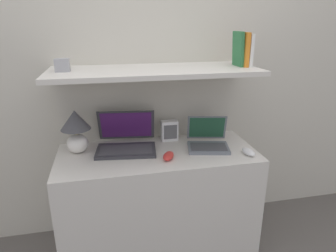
% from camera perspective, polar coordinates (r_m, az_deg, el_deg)
% --- Properties ---
extents(wall_back, '(6.00, 0.05, 2.40)m').
position_cam_1_polar(wall_back, '(2.08, -3.81, 11.18)').
color(wall_back, beige).
rests_on(wall_back, ground_plane).
extents(desk, '(1.24, 0.54, 0.71)m').
position_cam_1_polar(desk, '(2.07, -1.86, -14.04)').
color(desk, silver).
rests_on(desk, ground_plane).
extents(back_riser, '(1.24, 0.04, 1.20)m').
position_cam_1_polar(back_riser, '(2.20, -3.29, -4.64)').
color(back_riser, beige).
rests_on(back_riser, ground_plane).
extents(shelf, '(1.24, 0.49, 0.03)m').
position_cam_1_polar(shelf, '(1.82, -2.54, 10.43)').
color(shelf, silver).
rests_on(shelf, back_riser).
extents(table_lamp, '(0.18, 0.18, 0.28)m').
position_cam_1_polar(table_lamp, '(1.92, -17.13, -0.37)').
color(table_lamp, white).
rests_on(table_lamp, desk).
extents(laptop_large, '(0.41, 0.35, 0.24)m').
position_cam_1_polar(laptop_large, '(1.94, -7.96, -2.92)').
color(laptop_large, '#333338').
rests_on(laptop_large, desk).
extents(laptop_small, '(0.31, 0.30, 0.19)m').
position_cam_1_polar(laptop_small, '(1.97, 7.58, -2.81)').
color(laptop_small, slate).
rests_on(laptop_small, desk).
extents(computer_mouse, '(0.10, 0.13, 0.04)m').
position_cam_1_polar(computer_mouse, '(1.80, 0.08, -5.72)').
color(computer_mouse, red).
rests_on(computer_mouse, desk).
extents(second_mouse, '(0.07, 0.12, 0.04)m').
position_cam_1_polar(second_mouse, '(1.92, 15.08, -4.77)').
color(second_mouse, white).
rests_on(second_mouse, desk).
extents(router_box, '(0.11, 0.06, 0.14)m').
position_cam_1_polar(router_box, '(2.06, 0.29, -0.88)').
color(router_box, white).
rests_on(router_box, desk).
extents(book_white, '(0.02, 0.16, 0.20)m').
position_cam_1_polar(book_white, '(1.98, 14.70, 13.85)').
color(book_white, silver).
rests_on(book_white, shelf).
extents(book_orange, '(0.03, 0.16, 0.20)m').
position_cam_1_polar(book_orange, '(1.97, 13.94, 14.01)').
color(book_orange, orange).
rests_on(book_orange, shelf).
extents(book_green, '(0.03, 0.13, 0.21)m').
position_cam_1_polar(book_green, '(1.96, 13.22, 14.09)').
color(book_green, '#2D7042').
rests_on(book_green, shelf).
extents(shelf_gadget, '(0.08, 0.06, 0.07)m').
position_cam_1_polar(shelf_gadget, '(1.80, -19.48, 10.88)').
color(shelf_gadget, '#99999E').
rests_on(shelf_gadget, shelf).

